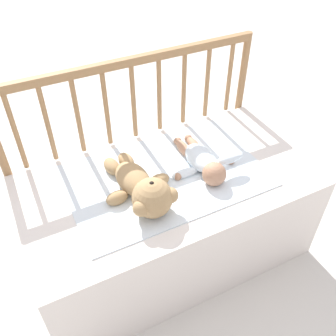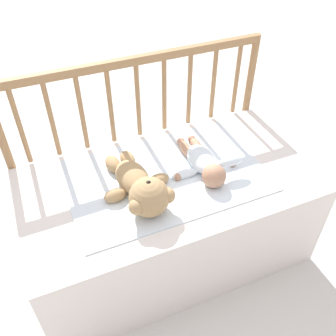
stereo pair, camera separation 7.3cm
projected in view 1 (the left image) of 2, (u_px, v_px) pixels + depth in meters
name	position (u px, v px, depth m)	size (l,w,h in m)	color
ground_plane	(169.00, 248.00, 1.90)	(12.00, 12.00, 0.00)	silver
crib_mattress	(169.00, 217.00, 1.74)	(1.25, 0.67, 0.48)	white
crib_rail	(134.00, 111.00, 1.73)	(1.25, 0.04, 0.88)	#997047
blanket	(165.00, 176.00, 1.60)	(0.83, 0.54, 0.01)	white
teddy_bear	(142.00, 188.00, 1.46)	(0.29, 0.43, 0.16)	tan
baby	(202.00, 161.00, 1.62)	(0.31, 0.37, 0.10)	white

